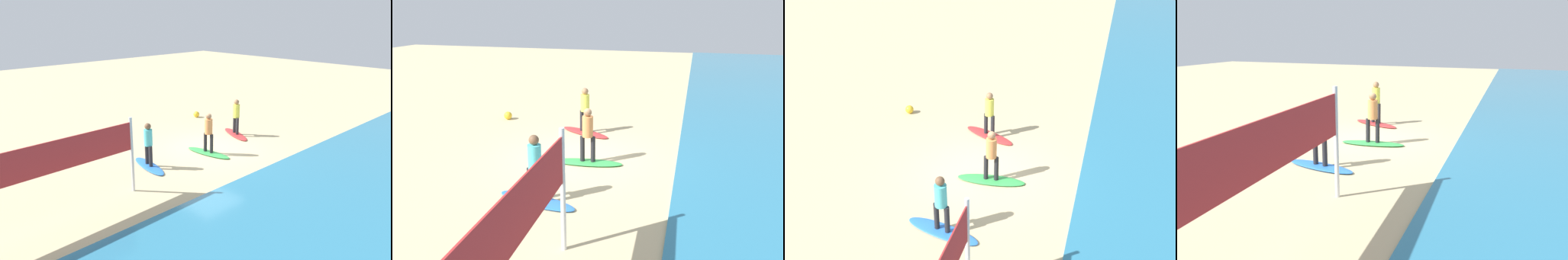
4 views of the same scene
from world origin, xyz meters
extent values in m
plane|color=#CCB789|center=(0.00, 0.00, 0.00)|extent=(60.00, 60.00, 0.00)
ellipsoid|color=red|center=(-2.38, -0.46, 0.04)|extent=(1.37, 2.14, 0.09)
cylinder|color=#232328|center=(-2.31, -0.31, 0.48)|extent=(0.14, 0.14, 0.78)
cylinder|color=#232328|center=(-2.45, -0.60, 0.48)|extent=(0.14, 0.14, 0.78)
cylinder|color=#E0E04C|center=(-2.38, -0.46, 1.18)|extent=(0.32, 0.32, 0.62)
sphere|color=#9E704C|center=(-2.38, -0.46, 1.61)|extent=(0.24, 0.24, 0.24)
ellipsoid|color=green|center=(0.38, 0.41, 0.04)|extent=(0.79, 2.15, 0.09)
cylinder|color=#232328|center=(0.36, 0.57, 0.48)|extent=(0.14, 0.14, 0.78)
cylinder|color=#232328|center=(0.40, 0.25, 0.48)|extent=(0.14, 0.14, 0.78)
cylinder|color=#E58C4C|center=(0.38, 0.41, 1.18)|extent=(0.32, 0.32, 0.62)
sphere|color=#9E704C|center=(0.38, 0.41, 1.61)|extent=(0.24, 0.24, 0.24)
ellipsoid|color=blue|center=(3.02, -0.14, 0.04)|extent=(0.95, 2.17, 0.09)
cylinder|color=#232328|center=(3.05, 0.01, 0.48)|extent=(0.14, 0.14, 0.78)
cylinder|color=#232328|center=(2.99, -0.30, 0.48)|extent=(0.14, 0.14, 0.78)
cylinder|color=#4CC6D1|center=(3.02, -0.14, 1.18)|extent=(0.32, 0.32, 0.62)
sphere|color=brown|center=(3.02, -0.14, 1.61)|extent=(0.24, 0.24, 0.24)
cylinder|color=silver|center=(4.63, 1.12, 1.25)|extent=(0.10, 0.10, 2.50)
sphere|color=yellow|center=(-3.32, -4.09, 0.17)|extent=(0.33, 0.33, 0.33)
camera|label=1|loc=(11.40, 11.00, 5.70)|focal=36.19mm
camera|label=2|loc=(10.73, 3.29, 4.56)|focal=35.37mm
camera|label=3|loc=(11.36, 3.50, 7.78)|focal=40.92mm
camera|label=4|loc=(12.08, 4.67, 3.59)|focal=36.12mm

